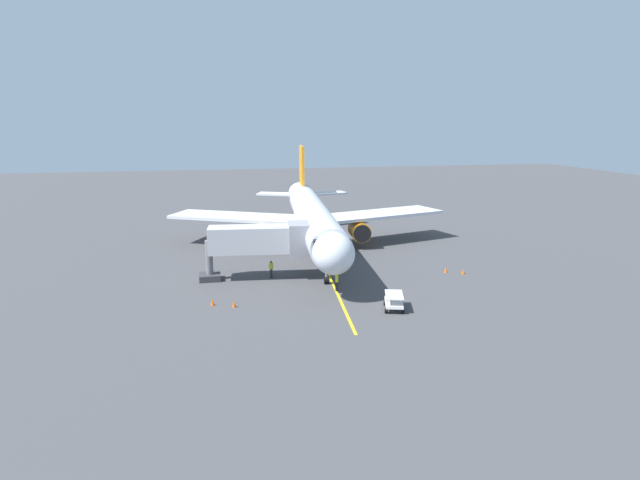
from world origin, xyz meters
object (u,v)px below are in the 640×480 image
at_px(jet_bridge, 268,240).
at_px(belt_loader_portside, 278,224).
at_px(ground_crew_loader, 271,269).
at_px(baggage_cart_near_nose, 394,302).
at_px(ground_crew_wing_walker, 332,231).
at_px(airplane, 312,216).
at_px(safety_cone_wing_starboard, 234,304).
at_px(safety_cone_nose_right, 463,271).
at_px(safety_cone_wing_port, 446,270).
at_px(ground_crew_marshaller, 337,282).
at_px(safety_cone_nose_left, 212,302).

bearing_deg(jet_bridge, belt_loader_portside, -99.79).
bearing_deg(ground_crew_loader, baggage_cart_near_nose, 128.09).
bearing_deg(jet_bridge, ground_crew_wing_walker, -121.47).
distance_m(airplane, belt_loader_portside, 13.97).
height_order(airplane, jet_bridge, airplane).
xyz_separation_m(airplane, baggage_cart_near_nose, (-2.47, 21.65, -3.35)).
bearing_deg(jet_bridge, safety_cone_wing_starboard, 64.09).
distance_m(belt_loader_portside, safety_cone_wing_starboard, 32.78).
bearing_deg(safety_cone_nose_right, jet_bridge, -7.90).
bearing_deg(safety_cone_wing_port, ground_crew_wing_walker, -67.89).
xyz_separation_m(safety_cone_nose_right, safety_cone_wing_port, (1.44, -0.92, 0.00)).
bearing_deg(jet_bridge, baggage_cart_near_nose, 129.16).
distance_m(ground_crew_marshaller, safety_cone_nose_right, 13.96).
distance_m(ground_crew_marshaller, safety_cone_nose_left, 11.12).
bearing_deg(safety_cone_nose_left, belt_loader_portside, -107.28).
bearing_deg(belt_loader_portside, ground_crew_marshaller, 92.64).
distance_m(jet_bridge, safety_cone_nose_right, 19.69).
bearing_deg(belt_loader_portside, baggage_cart_near_nose, 97.74).
height_order(ground_crew_wing_walker, safety_cone_nose_right, ground_crew_wing_walker).
relative_size(airplane, safety_cone_wing_port, 73.37).
distance_m(ground_crew_wing_walker, baggage_cart_near_nose, 27.72).
xyz_separation_m(ground_crew_loader, baggage_cart_near_nose, (-8.65, 11.04, -0.23)).
height_order(airplane, ground_crew_loader, airplane).
distance_m(jet_bridge, ground_crew_wing_walker, 19.84).
distance_m(ground_crew_loader, safety_cone_wing_port, 17.60).
height_order(jet_bridge, safety_cone_nose_left, jet_bridge).
xyz_separation_m(ground_crew_wing_walker, belt_loader_portside, (6.09, -7.34, -0.17)).
height_order(jet_bridge, safety_cone_nose_right, jet_bridge).
height_order(jet_bridge, safety_cone_wing_port, jet_bridge).
bearing_deg(safety_cone_nose_left, safety_cone_wing_port, -167.46).
relative_size(ground_crew_loader, baggage_cart_near_nose, 0.59).
bearing_deg(safety_cone_nose_right, safety_cone_wing_port, -32.70).
distance_m(jet_bridge, safety_cone_nose_left, 9.49).
height_order(ground_crew_loader, safety_cone_nose_right, ground_crew_loader).
bearing_deg(baggage_cart_near_nose, ground_crew_wing_walker, -92.75).
relative_size(jet_bridge, ground_crew_loader, 6.73).
relative_size(safety_cone_nose_left, safety_cone_nose_right, 1.00).
bearing_deg(jet_bridge, ground_crew_marshaller, 135.77).
bearing_deg(ground_crew_loader, jet_bridge, 19.15).
height_order(ground_crew_wing_walker, safety_cone_wing_starboard, ground_crew_wing_walker).
xyz_separation_m(airplane, safety_cone_nose_right, (-12.74, 13.36, -3.73)).
xyz_separation_m(jet_bridge, safety_cone_wing_port, (-17.75, 1.74, -3.49)).
relative_size(ground_crew_wing_walker, safety_cone_wing_starboard, 3.11).
xyz_separation_m(ground_crew_wing_walker, safety_cone_nose_left, (15.73, 23.65, -0.61)).
bearing_deg(ground_crew_wing_walker, jet_bridge, 58.53).
xyz_separation_m(baggage_cart_near_nose, safety_cone_nose_right, (-10.28, -8.28, -0.38)).
relative_size(airplane, ground_crew_wing_walker, 23.60).
bearing_deg(belt_loader_portside, safety_cone_wing_port, 117.78).
bearing_deg(belt_loader_portside, jet_bridge, 80.21).
bearing_deg(belt_loader_portside, ground_crew_wing_walker, 129.71).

